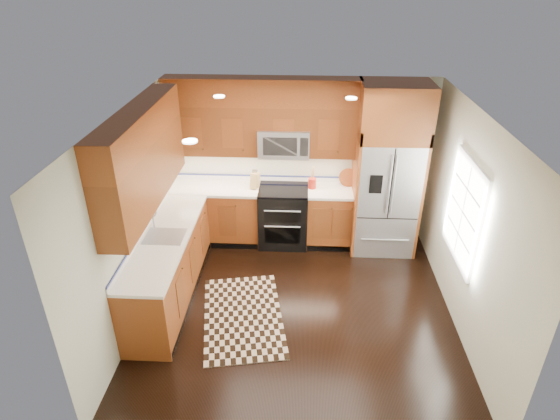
# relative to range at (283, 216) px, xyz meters

# --- Properties ---
(ground) EXTENTS (4.00, 4.00, 0.00)m
(ground) POSITION_rel_range_xyz_m (0.25, -1.67, -0.47)
(ground) COLOR black
(ground) RESTS_ON ground
(wall_back) EXTENTS (4.00, 0.02, 2.60)m
(wall_back) POSITION_rel_range_xyz_m (0.25, 0.33, 0.83)
(wall_back) COLOR silver
(wall_back) RESTS_ON ground
(wall_left) EXTENTS (0.02, 4.00, 2.60)m
(wall_left) POSITION_rel_range_xyz_m (-1.75, -1.67, 0.83)
(wall_left) COLOR silver
(wall_left) RESTS_ON ground
(wall_right) EXTENTS (0.02, 4.00, 2.60)m
(wall_right) POSITION_rel_range_xyz_m (2.25, -1.67, 0.83)
(wall_right) COLOR silver
(wall_right) RESTS_ON ground
(window) EXTENTS (0.04, 1.10, 1.30)m
(window) POSITION_rel_range_xyz_m (2.23, -1.47, 0.93)
(window) COLOR white
(window) RESTS_ON ground
(base_cabinets) EXTENTS (2.85, 3.00, 0.90)m
(base_cabinets) POSITION_rel_range_xyz_m (-0.98, -0.77, -0.02)
(base_cabinets) COLOR brown
(base_cabinets) RESTS_ON ground
(countertop) EXTENTS (2.86, 3.01, 0.04)m
(countertop) POSITION_rel_range_xyz_m (-0.84, -0.65, 0.45)
(countertop) COLOR white
(countertop) RESTS_ON base_cabinets
(upper_cabinets) EXTENTS (2.85, 3.00, 1.15)m
(upper_cabinets) POSITION_rel_range_xyz_m (-0.90, -0.58, 1.56)
(upper_cabinets) COLOR brown
(upper_cabinets) RESTS_ON ground
(range) EXTENTS (0.76, 0.67, 0.95)m
(range) POSITION_rel_range_xyz_m (0.00, 0.00, 0.00)
(range) COLOR black
(range) RESTS_ON ground
(microwave) EXTENTS (0.76, 0.40, 0.42)m
(microwave) POSITION_rel_range_xyz_m (-0.00, 0.13, 1.19)
(microwave) COLOR #B2B2B7
(microwave) RESTS_ON ground
(refrigerator) EXTENTS (0.98, 0.75, 2.60)m
(refrigerator) POSITION_rel_range_xyz_m (1.55, -0.04, 0.83)
(refrigerator) COLOR #B2B2B7
(refrigerator) RESTS_ON ground
(sink_faucet) EXTENTS (0.54, 0.44, 0.37)m
(sink_faucet) POSITION_rel_range_xyz_m (-1.48, -1.44, 0.52)
(sink_faucet) COLOR #B2B2B7
(sink_faucet) RESTS_ON countertop
(rug) EXTENTS (1.26, 1.79, 0.01)m
(rug) POSITION_rel_range_xyz_m (-0.43, -1.85, -0.46)
(rug) COLOR black
(rug) RESTS_ON ground
(knife_block) EXTENTS (0.15, 0.17, 0.30)m
(knife_block) POSITION_rel_range_xyz_m (-0.44, 0.05, 0.59)
(knife_block) COLOR tan
(knife_block) RESTS_ON countertop
(utensil_crock) EXTENTS (0.15, 0.15, 0.35)m
(utensil_crock) POSITION_rel_range_xyz_m (0.44, 0.07, 0.59)
(utensil_crock) COLOR #AD2215
(utensil_crock) RESTS_ON countertop
(cutting_board) EXTENTS (0.34, 0.34, 0.02)m
(cutting_board) POSITION_rel_range_xyz_m (1.00, 0.18, 0.48)
(cutting_board) COLOR brown
(cutting_board) RESTS_ON countertop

